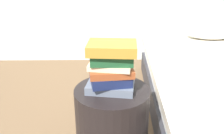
# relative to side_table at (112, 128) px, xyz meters

# --- Properties ---
(side_table) EXTENTS (0.46, 0.46, 0.56)m
(side_table) POSITION_rel_side_table_xyz_m (0.00, 0.00, 0.00)
(side_table) COLOR black
(side_table) RESTS_ON ground_plane
(book_slate) EXTENTS (0.31, 0.25, 0.05)m
(book_slate) POSITION_rel_side_table_xyz_m (-0.01, 0.01, 0.30)
(book_slate) COLOR slate
(book_slate) RESTS_ON side_table
(book_navy) EXTENTS (0.26, 0.22, 0.06)m
(book_navy) POSITION_rel_side_table_xyz_m (-0.01, 0.00, 0.36)
(book_navy) COLOR #19234C
(book_navy) RESTS_ON book_slate
(book_rust) EXTENTS (0.27, 0.23, 0.04)m
(book_rust) POSITION_rel_side_table_xyz_m (-0.01, 0.01, 0.40)
(book_rust) COLOR #994723
(book_rust) RESTS_ON book_navy
(book_cream) EXTENTS (0.27, 0.20, 0.03)m
(book_cream) POSITION_rel_side_table_xyz_m (-0.01, 0.00, 0.44)
(book_cream) COLOR beige
(book_cream) RESTS_ON book_rust
(book_forest) EXTENTS (0.24, 0.18, 0.06)m
(book_forest) POSITION_rel_side_table_xyz_m (0.00, 0.01, 0.49)
(book_forest) COLOR #1E512D
(book_forest) RESTS_ON book_cream
(book_ochre) EXTENTS (0.29, 0.22, 0.06)m
(book_ochre) POSITION_rel_side_table_xyz_m (0.00, -0.01, 0.55)
(book_ochre) COLOR #B7842D
(book_ochre) RESTS_ON book_forest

